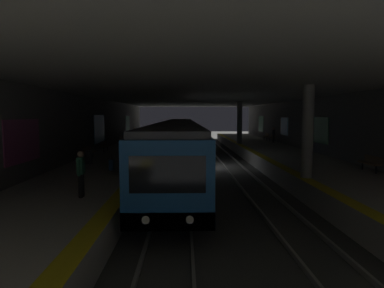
{
  "coord_description": "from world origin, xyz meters",
  "views": [
    {
      "loc": [
        -26.65,
        1.71,
        4.12
      ],
      "look_at": [
        9.84,
        0.87,
        1.01
      ],
      "focal_mm": 31.35,
      "sensor_mm": 36.0,
      "label": 1
    }
  ],
  "objects_px": {
    "bench_right_mid": "(105,145)",
    "bench_right_far": "(122,139)",
    "bench_left_near": "(371,162)",
    "bench_left_far": "(266,136)",
    "bench_left_mid": "(272,137)",
    "bench_right_near": "(89,151)",
    "pillar_near": "(308,132)",
    "metro_train": "(179,140)",
    "person_waiting_near": "(81,172)",
    "person_walking_mid": "(135,134)",
    "suitcase_rolling": "(112,165)",
    "trash_bin": "(89,157)",
    "person_standing_far": "(274,134)",
    "pillar_far": "(240,123)"
  },
  "relations": [
    {
      "from": "bench_right_mid",
      "to": "suitcase_rolling",
      "type": "distance_m",
      "value": 10.28
    },
    {
      "from": "metro_train",
      "to": "trash_bin",
      "type": "relative_size",
      "value": 46.15
    },
    {
      "from": "suitcase_rolling",
      "to": "trash_bin",
      "type": "relative_size",
      "value": 1.07
    },
    {
      "from": "bench_left_mid",
      "to": "bench_right_near",
      "type": "xyz_separation_m",
      "value": [
        -14.84,
        17.07,
        0.0
      ]
    },
    {
      "from": "bench_left_mid",
      "to": "person_standing_far",
      "type": "xyz_separation_m",
      "value": [
        -1.01,
        0.1,
        0.4
      ]
    },
    {
      "from": "person_walking_mid",
      "to": "suitcase_rolling",
      "type": "xyz_separation_m",
      "value": [
        -21.82,
        -1.91,
        -0.58
      ]
    },
    {
      "from": "person_standing_far",
      "to": "pillar_far",
      "type": "bearing_deg",
      "value": 106.06
    },
    {
      "from": "bench_left_near",
      "to": "bench_left_mid",
      "type": "xyz_separation_m",
      "value": [
        20.78,
        0.0,
        0.0
      ]
    },
    {
      "from": "bench_right_near",
      "to": "person_walking_mid",
      "type": "xyz_separation_m",
      "value": [
        16.67,
        -0.81,
        0.36
      ]
    },
    {
      "from": "person_standing_far",
      "to": "metro_train",
      "type": "bearing_deg",
      "value": 128.65
    },
    {
      "from": "trash_bin",
      "to": "bench_left_far",
      "type": "bearing_deg",
      "value": -38.87
    },
    {
      "from": "metro_train",
      "to": "person_waiting_near",
      "type": "bearing_deg",
      "value": 168.52
    },
    {
      "from": "pillar_near",
      "to": "metro_train",
      "type": "height_order",
      "value": "pillar_near"
    },
    {
      "from": "bench_left_mid",
      "to": "person_waiting_near",
      "type": "bearing_deg",
      "value": 151.7
    },
    {
      "from": "bench_left_far",
      "to": "trash_bin",
      "type": "distance_m",
      "value": 26.03
    },
    {
      "from": "metro_train",
      "to": "bench_left_near",
      "type": "xyz_separation_m",
      "value": [
        -11.26,
        -10.73,
        -0.45
      ]
    },
    {
      "from": "pillar_far",
      "to": "person_waiting_near",
      "type": "bearing_deg",
      "value": 157.53
    },
    {
      "from": "bench_right_mid",
      "to": "bench_right_far",
      "type": "bearing_deg",
      "value": 0.0
    },
    {
      "from": "bench_left_far",
      "to": "bench_left_near",
      "type": "bearing_deg",
      "value": 180.0
    },
    {
      "from": "bench_left_far",
      "to": "bench_right_mid",
      "type": "height_order",
      "value": "same"
    },
    {
      "from": "pillar_near",
      "to": "trash_bin",
      "type": "distance_m",
      "value": 13.29
    },
    {
      "from": "bench_left_mid",
      "to": "bench_right_far",
      "type": "height_order",
      "value": "same"
    },
    {
      "from": "bench_left_far",
      "to": "bench_right_near",
      "type": "distance_m",
      "value": 24.57
    },
    {
      "from": "pillar_far",
      "to": "bench_right_mid",
      "type": "height_order",
      "value": "pillar_far"
    },
    {
      "from": "pillar_far",
      "to": "person_standing_far",
      "type": "bearing_deg",
      "value": -73.94
    },
    {
      "from": "metro_train",
      "to": "bench_left_far",
      "type": "bearing_deg",
      "value": -40.99
    },
    {
      "from": "bench_left_far",
      "to": "person_waiting_near",
      "type": "height_order",
      "value": "person_waiting_near"
    },
    {
      "from": "metro_train",
      "to": "bench_right_far",
      "type": "distance_m",
      "value": 9.96
    },
    {
      "from": "metro_train",
      "to": "bench_right_near",
      "type": "xyz_separation_m",
      "value": [
        -5.32,
        6.33,
        -0.45
      ]
    },
    {
      "from": "metro_train",
      "to": "bench_left_mid",
      "type": "height_order",
      "value": "metro_train"
    },
    {
      "from": "bench_left_mid",
      "to": "bench_right_near",
      "type": "height_order",
      "value": "same"
    },
    {
      "from": "bench_right_near",
      "to": "bench_right_mid",
      "type": "distance_m",
      "value": 4.76
    },
    {
      "from": "pillar_near",
      "to": "person_waiting_near",
      "type": "relative_size",
      "value": 2.6
    },
    {
      "from": "bench_left_mid",
      "to": "bench_right_mid",
      "type": "relative_size",
      "value": 1.0
    },
    {
      "from": "person_walking_mid",
      "to": "suitcase_rolling",
      "type": "bearing_deg",
      "value": -175.01
    },
    {
      "from": "person_waiting_near",
      "to": "suitcase_rolling",
      "type": "distance_m",
      "value": 6.29
    },
    {
      "from": "bench_left_near",
      "to": "person_waiting_near",
      "type": "bearing_deg",
      "value": 111.14
    },
    {
      "from": "bench_left_near",
      "to": "bench_left_far",
      "type": "distance_m",
      "value": 23.61
    },
    {
      "from": "bench_left_far",
      "to": "trash_bin",
      "type": "height_order",
      "value": "bench_left_far"
    },
    {
      "from": "bench_right_near",
      "to": "trash_bin",
      "type": "distance_m",
      "value": 2.7
    },
    {
      "from": "pillar_near",
      "to": "bench_left_mid",
      "type": "xyz_separation_m",
      "value": [
        22.48,
        -4.18,
        -1.75
      ]
    },
    {
      "from": "bench_left_far",
      "to": "bench_right_mid",
      "type": "relative_size",
      "value": 1.0
    },
    {
      "from": "pillar_far",
      "to": "suitcase_rolling",
      "type": "height_order",
      "value": "pillar_far"
    },
    {
      "from": "bench_right_near",
      "to": "person_standing_far",
      "type": "xyz_separation_m",
      "value": [
        13.82,
        -16.97,
        0.4
      ]
    },
    {
      "from": "pillar_near",
      "to": "bench_right_mid",
      "type": "bearing_deg",
      "value": 46.08
    },
    {
      "from": "bench_left_near",
      "to": "person_walking_mid",
      "type": "distance_m",
      "value": 27.85
    },
    {
      "from": "bench_right_far",
      "to": "person_walking_mid",
      "type": "height_order",
      "value": "person_walking_mid"
    },
    {
      "from": "bench_right_mid",
      "to": "suitcase_rolling",
      "type": "relative_size",
      "value": 1.88
    },
    {
      "from": "pillar_far",
      "to": "person_walking_mid",
      "type": "bearing_deg",
      "value": 71.58
    },
    {
      "from": "bench_left_mid",
      "to": "bench_left_far",
      "type": "height_order",
      "value": "same"
    }
  ]
}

